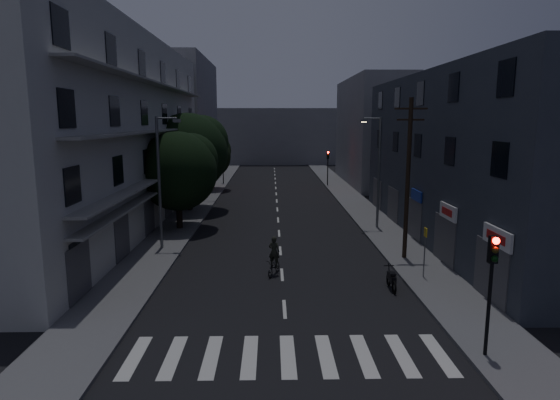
{
  "coord_description": "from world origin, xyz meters",
  "views": [
    {
      "loc": [
        -0.55,
        -16.79,
        7.93
      ],
      "look_at": [
        0.0,
        12.0,
        3.0
      ],
      "focal_mm": 30.0,
      "sensor_mm": 36.0,
      "label": 1
    }
  ],
  "objects_px": {
    "traffic_signal_near": "(492,271)",
    "cyclist": "(274,262)",
    "utility_pole": "(408,176)",
    "motorcycle": "(391,280)",
    "bus_stop_sign": "(425,243)"
  },
  "relations": [
    {
      "from": "traffic_signal_near",
      "to": "motorcycle",
      "type": "bearing_deg",
      "value": 102.66
    },
    {
      "from": "utility_pole",
      "to": "traffic_signal_near",
      "type": "bearing_deg",
      "value": -92.34
    },
    {
      "from": "bus_stop_sign",
      "to": "cyclist",
      "type": "bearing_deg",
      "value": 173.17
    },
    {
      "from": "traffic_signal_near",
      "to": "cyclist",
      "type": "height_order",
      "value": "traffic_signal_near"
    },
    {
      "from": "traffic_signal_near",
      "to": "cyclist",
      "type": "relative_size",
      "value": 2.0
    },
    {
      "from": "traffic_signal_near",
      "to": "utility_pole",
      "type": "distance_m",
      "value": 11.49
    },
    {
      "from": "traffic_signal_near",
      "to": "utility_pole",
      "type": "xyz_separation_m",
      "value": [
        0.46,
        11.34,
        1.77
      ]
    },
    {
      "from": "utility_pole",
      "to": "motorcycle",
      "type": "xyz_separation_m",
      "value": [
        -1.95,
        -4.72,
        -4.42
      ]
    },
    {
      "from": "utility_pole",
      "to": "cyclist",
      "type": "xyz_separation_m",
      "value": [
        -7.5,
        -2.51,
        -4.18
      ]
    },
    {
      "from": "traffic_signal_near",
      "to": "bus_stop_sign",
      "type": "height_order",
      "value": "traffic_signal_near"
    },
    {
      "from": "traffic_signal_near",
      "to": "cyclist",
      "type": "bearing_deg",
      "value": 128.55
    },
    {
      "from": "motorcycle",
      "to": "cyclist",
      "type": "relative_size",
      "value": 0.86
    },
    {
      "from": "traffic_signal_near",
      "to": "motorcycle",
      "type": "height_order",
      "value": "traffic_signal_near"
    },
    {
      "from": "traffic_signal_near",
      "to": "utility_pole",
      "type": "relative_size",
      "value": 0.46
    },
    {
      "from": "bus_stop_sign",
      "to": "cyclist",
      "type": "relative_size",
      "value": 1.23
    }
  ]
}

